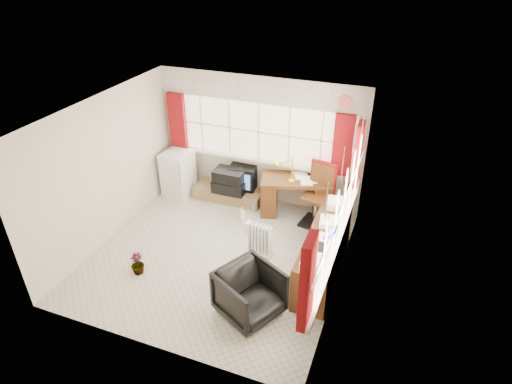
# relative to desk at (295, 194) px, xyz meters

# --- Properties ---
(ground) EXTENTS (4.00, 4.00, 0.00)m
(ground) POSITION_rel_desk_xyz_m (-0.84, -1.72, -0.41)
(ground) COLOR beige
(ground) RESTS_ON ground
(room_walls) EXTENTS (4.00, 4.00, 4.00)m
(room_walls) POSITION_rel_desk_xyz_m (-0.84, -1.72, 1.09)
(room_walls) COLOR beige
(room_walls) RESTS_ON ground
(window_back) EXTENTS (3.70, 0.12, 3.60)m
(window_back) POSITION_rel_desk_xyz_m (-0.84, 0.23, 0.53)
(window_back) COLOR #FFEAC9
(window_back) RESTS_ON room_walls
(window_right) EXTENTS (0.12, 3.70, 3.60)m
(window_right) POSITION_rel_desk_xyz_m (1.11, -1.72, 0.53)
(window_right) COLOR #FFEAC9
(window_right) RESTS_ON room_walls
(curtains) EXTENTS (3.83, 3.83, 1.15)m
(curtains) POSITION_rel_desk_xyz_m (0.09, -0.79, 1.04)
(curtains) COLOR maroon
(curtains) RESTS_ON room_walls
(overhead_cabinets) EXTENTS (3.98, 3.98, 0.48)m
(overhead_cabinets) POSITION_rel_desk_xyz_m (0.14, -0.74, 1.84)
(overhead_cabinets) COLOR silver
(overhead_cabinets) RESTS_ON room_walls
(desk) EXTENTS (1.41, 0.96, 0.77)m
(desk) POSITION_rel_desk_xyz_m (0.00, 0.00, 0.00)
(desk) COLOR #562C14
(desk) RESTS_ON ground
(desk_lamp) EXTENTS (0.19, 0.17, 0.47)m
(desk_lamp) POSITION_rel_desk_xyz_m (-0.05, -0.12, 0.66)
(desk_lamp) COLOR yellow
(desk_lamp) RESTS_ON desk
(task_chair) EXTENTS (0.57, 0.60, 1.18)m
(task_chair) POSITION_rel_desk_xyz_m (0.49, -0.12, 0.22)
(task_chair) COLOR black
(task_chair) RESTS_ON ground
(office_chair) EXTENTS (1.07, 1.06, 0.73)m
(office_chair) POSITION_rel_desk_xyz_m (0.14, -2.73, -0.05)
(office_chair) COLOR black
(office_chair) RESTS_ON ground
(radiator) EXTENTS (0.42, 0.20, 0.61)m
(radiator) POSITION_rel_desk_xyz_m (-0.17, -1.48, -0.16)
(radiator) COLOR white
(radiator) RESTS_ON ground
(credenza) EXTENTS (0.50, 2.00, 0.85)m
(credenza) POSITION_rel_desk_xyz_m (0.89, -1.52, -0.02)
(credenza) COLOR #562C14
(credenza) RESTS_ON ground
(file_tray) EXTENTS (0.31, 0.40, 0.13)m
(file_tray) POSITION_rel_desk_xyz_m (0.97, -2.10, 0.40)
(file_tray) COLOR black
(file_tray) RESTS_ON credenza
(tv_bench) EXTENTS (1.40, 0.50, 0.25)m
(tv_bench) POSITION_rel_desk_xyz_m (-1.39, 0.00, -0.29)
(tv_bench) COLOR #9C794E
(tv_bench) RESTS_ON ground
(crt_tv) EXTENTS (0.57, 0.54, 0.48)m
(crt_tv) POSITION_rel_desk_xyz_m (-1.13, 0.18, 0.08)
(crt_tv) COLOR black
(crt_tv) RESTS_ON tv_bench
(hifi_stack) EXTENTS (0.65, 0.42, 0.47)m
(hifi_stack) POSITION_rel_desk_xyz_m (-1.32, -0.09, 0.07)
(hifi_stack) COLOR black
(hifi_stack) RESTS_ON tv_bench
(mini_fridge) EXTENTS (0.59, 0.60, 0.92)m
(mini_fridge) POSITION_rel_desk_xyz_m (-2.44, -0.14, 0.05)
(mini_fridge) COLOR white
(mini_fridge) RESTS_ON ground
(spray_bottle_a) EXTENTS (0.12, 0.12, 0.28)m
(spray_bottle_a) POSITION_rel_desk_xyz_m (-0.84, -0.62, -0.27)
(spray_bottle_a) COLOR white
(spray_bottle_a) RESTS_ON ground
(spray_bottle_b) EXTENTS (0.12, 0.12, 0.21)m
(spray_bottle_b) POSITION_rel_desk_xyz_m (-0.77, -0.21, -0.31)
(spray_bottle_b) COLOR #81C1BA
(spray_bottle_b) RESTS_ON ground
(flower_vase) EXTENTS (0.21, 0.21, 0.37)m
(flower_vase) POSITION_rel_desk_xyz_m (-1.83, -2.56, -0.23)
(flower_vase) COLOR black
(flower_vase) RESTS_ON ground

